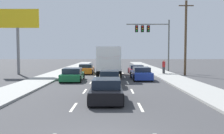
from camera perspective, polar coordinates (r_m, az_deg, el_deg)
name	(u,v)px	position (r m, az deg, el deg)	size (l,w,h in m)	color
ground_plane	(109,73)	(31.59, -0.70, -1.56)	(140.00, 140.00, 0.00)	#3D3D3F
sidewalk_right	(169,77)	(27.38, 13.43, -2.28)	(2.94, 80.00, 0.14)	#9E9E99
sidewalk_left	(48,77)	(27.50, -14.94, -2.28)	(2.94, 80.00, 0.14)	#9E9E99
lane_markings	(109,75)	(29.62, -0.73, -1.89)	(3.54, 57.00, 0.01)	silver
car_orange	(85,69)	(31.56, -6.43, -0.52)	(1.97, 4.19, 1.25)	orange
car_green	(72,75)	(23.67, -9.62, -1.87)	(2.07, 4.29, 1.26)	#196B38
box_truck	(108,60)	(27.58, -0.93, 1.78)	(2.68, 8.63, 3.37)	white
car_tan	(109,79)	(19.93, -0.78, -2.79)	(1.86, 4.11, 1.29)	tan
car_black	(106,90)	(13.82, -1.56, -5.62)	(1.88, 4.28, 1.28)	black
car_maroon	(135,70)	(30.99, 5.56, -0.67)	(1.96, 4.41, 1.17)	maroon
car_blue	(140,74)	(24.72, 6.71, -1.59)	(1.95, 4.44, 1.29)	#1E389E
traffic_signal_mast	(149,33)	(35.13, 8.78, 8.05)	(6.22, 0.69, 7.46)	#595B56
utility_pole_mid	(184,37)	(30.41, 16.89, 6.83)	(1.80, 0.28, 8.99)	brown
roadside_billboard	(16,26)	(32.78, -21.83, 9.06)	(5.38, 0.36, 8.23)	slate
pedestrian_near_corner	(163,67)	(30.95, 11.98, 0.09)	(0.38, 0.38, 1.69)	#3F3F42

